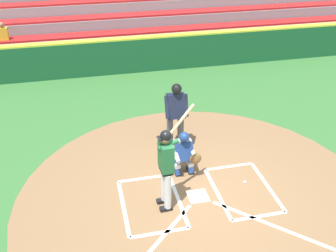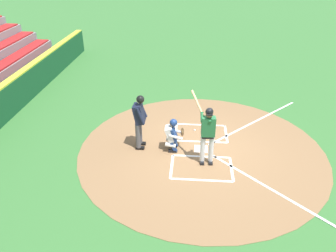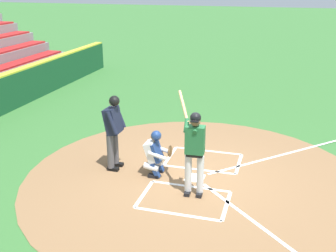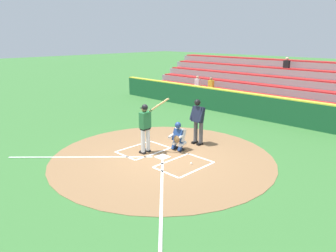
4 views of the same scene
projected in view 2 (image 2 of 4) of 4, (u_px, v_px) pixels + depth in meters
ground_plane at (201, 149)px, 10.77m from camera, size 120.00×120.00×0.00m
dirt_circle at (201, 149)px, 10.77m from camera, size 8.00×8.00×0.01m
home_plate_and_chalk at (228, 150)px, 10.71m from camera, size 7.93×4.91×0.01m
batter at (208, 132)px, 9.58m from camera, size 0.91×0.76×2.13m
catcher at (173, 134)px, 10.48m from camera, size 0.59×0.60×1.13m
plate_umpire at (139, 118)px, 10.37m from camera, size 0.59×0.42×1.86m
baseball at (195, 130)px, 11.80m from camera, size 0.07×0.07×0.07m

